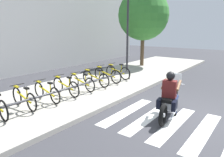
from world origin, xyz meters
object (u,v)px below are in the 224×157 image
bicycle_4 (82,82)px  bicycle_7 (118,72)px  bicycle_5 (95,78)px  street_lamp (128,26)px  motorcycle (170,102)px  bicycle_3 (66,86)px  rider (170,91)px  bike_rack (84,84)px  bicycle_6 (107,75)px  tree_near_rack (143,15)px  bicycle_1 (24,98)px  bicycle_2 (47,92)px

bicycle_4 → bicycle_7: bicycle_7 is taller
bicycle_5 → street_lamp: 4.31m
motorcycle → bicycle_3: bearing=102.3°
bicycle_5 → rider: bearing=-104.2°
motorcycle → rider: (-0.08, -0.01, 0.37)m
bicycle_7 → motorcycle: bearing=-124.4°
bike_rack → street_lamp: 5.51m
bicycle_3 → bicycle_4: size_ratio=1.03×
bicycle_4 → bicycle_5: bearing=-0.0°
rider → bicycle_5: size_ratio=0.85×
bicycle_4 → bicycle_6: size_ratio=0.92×
bicycle_5 → tree_near_rack: bearing=9.4°
rider → bicycle_3: size_ratio=0.88×
bicycle_1 → bicycle_2: size_ratio=0.97×
bicycle_6 → bike_rack: bearing=-165.8°
bicycle_4 → street_lamp: bearing=7.9°
bicycle_5 → bicycle_7: 1.75m
bicycle_2 → bicycle_6: bearing=-0.0°
street_lamp → tree_near_rack: tree_near_rack is taller
bike_rack → bicycle_4: bearing=51.7°
bicycle_1 → street_lamp: size_ratio=0.34×
bicycle_7 → bicycle_2: bearing=180.0°
bicycle_7 → rider: bearing=-125.1°
rider → tree_near_rack: (7.14, 4.91, 2.76)m
bicycle_2 → street_lamp: bearing=5.7°
street_lamp → bicycle_2: bearing=-174.3°
bicycle_2 → tree_near_rack: size_ratio=0.31×
bicycle_1 → bicycle_5: 3.51m
bicycle_1 → bicycle_3: bearing=-0.0°
motorcycle → bicycle_2: size_ratio=1.37×
bicycle_2 → street_lamp: 6.67m
rider → bicycle_2: rider is taller
bicycle_4 → bike_rack: size_ratio=0.24×
motorcycle → bicycle_1: bearing=123.8°
rider → bicycle_7: (2.74, 3.90, -0.32)m
bike_rack → street_lamp: (4.91, 1.17, 2.23)m
motorcycle → bike_rack: bearing=97.0°
motorcycle → bicycle_6: 4.28m
bicycle_3 → bicycle_6: 2.63m
rider → bicycle_1: bearing=122.9°
bicycle_3 → bicycle_7: 3.51m
bicycle_1 → street_lamp: (7.10, 0.62, 2.32)m
motorcycle → bicycle_4: bearing=89.5°
bicycle_5 → bike_rack: size_ratio=0.25×
bicycle_7 → bicycle_3: bearing=180.0°
rider → bicycle_3: 3.98m
street_lamp → tree_near_rack: 2.71m
bicycle_3 → bicycle_5: bicycle_5 is taller
bicycle_2 → bike_rack: bearing=-22.9°
motorcycle → rider: size_ratio=1.57×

